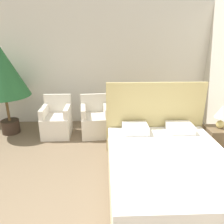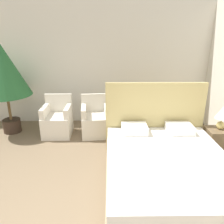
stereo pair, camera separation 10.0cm
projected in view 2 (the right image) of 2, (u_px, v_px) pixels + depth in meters
name	position (u px, v px, depth m)	size (l,w,h in m)	color
wall_back	(99.00, 66.00, 5.37)	(10.00, 0.06, 2.90)	silver
bed	(166.00, 167.00, 3.30)	(1.84, 2.23, 1.37)	#8C7A5B
armchair_near_window_left	(58.00, 122.00, 4.95)	(0.62, 0.65, 0.89)	silver
armchair_near_window_right	(96.00, 122.00, 4.96)	(0.67, 0.70, 0.89)	silver
potted_palm	(3.00, 71.00, 4.70)	(1.11, 1.11, 2.05)	#38281E
nightstand	(219.00, 143.00, 4.06)	(0.50, 0.40, 0.55)	brown
table_lamp	(222.00, 114.00, 3.89)	(0.25, 0.25, 0.44)	tan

